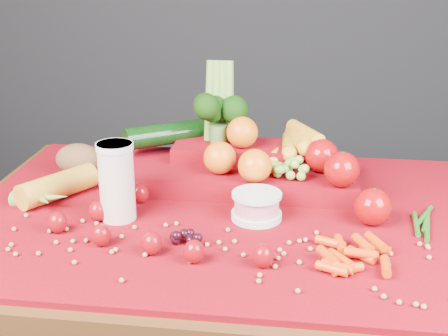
# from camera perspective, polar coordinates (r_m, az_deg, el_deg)

# --- Properties ---
(table) EXTENTS (1.10, 0.80, 0.75)m
(table) POSITION_cam_1_polar(r_m,az_deg,el_deg) (1.34, -0.12, -8.12)
(table) COLOR #3D260E
(table) RESTS_ON ground
(red_cloth) EXTENTS (1.05, 0.75, 0.01)m
(red_cloth) POSITION_cam_1_polar(r_m,az_deg,el_deg) (1.29, -0.12, -4.21)
(red_cloth) COLOR maroon
(red_cloth) RESTS_ON table
(milk_glass) EXTENTS (0.07, 0.07, 0.16)m
(milk_glass) POSITION_cam_1_polar(r_m,az_deg,el_deg) (1.25, -9.80, -0.98)
(milk_glass) COLOR beige
(milk_glass) RESTS_ON red_cloth
(yogurt_bowl) EXTENTS (0.10, 0.10, 0.06)m
(yogurt_bowl) POSITION_cam_1_polar(r_m,az_deg,el_deg) (1.25, 3.00, -3.39)
(yogurt_bowl) COLOR silver
(yogurt_bowl) RESTS_ON red_cloth
(strawberry_scatter) EXTENTS (0.44, 0.28, 0.05)m
(strawberry_scatter) POSITION_cam_1_polar(r_m,az_deg,el_deg) (1.18, -7.62, -5.40)
(strawberry_scatter) COLOR maroon
(strawberry_scatter) RESTS_ON red_cloth
(dark_grape_cluster) EXTENTS (0.06, 0.05, 0.03)m
(dark_grape_cluster) POSITION_cam_1_polar(r_m,az_deg,el_deg) (1.16, -3.39, -6.21)
(dark_grape_cluster) COLOR black
(dark_grape_cluster) RESTS_ON red_cloth
(soybean_scatter) EXTENTS (0.84, 0.24, 0.01)m
(soybean_scatter) POSITION_cam_1_polar(r_m,az_deg,el_deg) (1.11, -1.54, -8.00)
(soybean_scatter) COLOR #A87648
(soybean_scatter) RESTS_ON red_cloth
(corn_ear) EXTENTS (0.25, 0.27, 0.06)m
(corn_ear) POSITION_cam_1_polar(r_m,az_deg,el_deg) (1.37, -15.96, -2.33)
(corn_ear) COLOR #C18B2F
(corn_ear) RESTS_ON red_cloth
(potato) EXTENTS (0.11, 0.08, 0.08)m
(potato) POSITION_cam_1_polar(r_m,az_deg,el_deg) (1.51, -13.13, 0.78)
(potato) COLOR brown
(potato) RESTS_ON red_cloth
(baby_carrot_pile) EXTENTS (0.18, 0.17, 0.03)m
(baby_carrot_pile) POSITION_cam_1_polar(r_m,az_deg,el_deg) (1.12, 11.92, -7.68)
(baby_carrot_pile) COLOR #D43A07
(baby_carrot_pile) RESTS_ON red_cloth
(green_bean_pile) EXTENTS (0.14, 0.12, 0.01)m
(green_bean_pile) POSITION_cam_1_polar(r_m,az_deg,el_deg) (1.29, 17.53, -4.75)
(green_bean_pile) COLOR #1C5B14
(green_bean_pile) RESTS_ON red_cloth
(produce_mound) EXTENTS (0.60, 0.39, 0.27)m
(produce_mound) POSITION_cam_1_polar(r_m,az_deg,el_deg) (1.41, 2.23, 0.75)
(produce_mound) COLOR maroon
(produce_mound) RESTS_ON red_cloth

